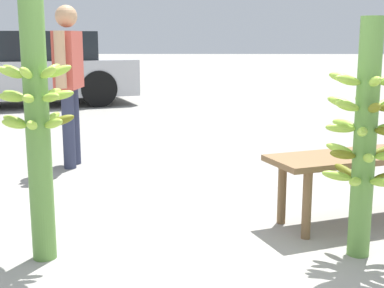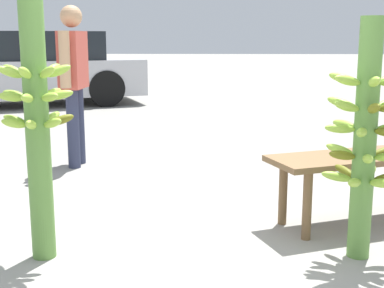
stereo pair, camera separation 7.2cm
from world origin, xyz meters
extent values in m
plane|color=gray|center=(0.00, 0.00, 0.00)|extent=(80.00, 80.00, 0.00)
cylinder|color=#5B8C3D|center=(-0.96, 0.13, 0.79)|extent=(0.14, 0.14, 1.57)
ellipsoid|color=#93BC3D|center=(-0.97, -0.01, 1.10)|extent=(0.06, 0.16, 0.10)
ellipsoid|color=#93BC3D|center=(-0.86, 0.04, 1.10)|extent=(0.15, 0.14, 0.10)
ellipsoid|color=#93BC3D|center=(-0.83, 0.15, 1.10)|extent=(0.16, 0.08, 0.10)
ellipsoid|color=#93BC3D|center=(-0.90, 0.24, 1.10)|extent=(0.12, 0.16, 0.10)
ellipsoid|color=#93BC3D|center=(-1.02, 0.25, 1.10)|extent=(0.11, 0.16, 0.10)
ellipsoid|color=#93BC3D|center=(-1.09, 0.16, 1.10)|extent=(0.16, 0.09, 0.10)
ellipsoid|color=#93BC3D|center=(-1.07, 0.05, 1.10)|extent=(0.15, 0.13, 0.10)
ellipsoid|color=#93BC3D|center=(-0.86, 0.04, 0.97)|extent=(0.15, 0.13, 0.07)
ellipsoid|color=#93BC3D|center=(-0.83, 0.16, 0.97)|extent=(0.16, 0.08, 0.07)
ellipsoid|color=#93BC3D|center=(-0.90, 0.25, 0.97)|extent=(0.11, 0.16, 0.07)
ellipsoid|color=#93BC3D|center=(-1.02, 0.25, 0.97)|extent=(0.11, 0.16, 0.07)
ellipsoid|color=#93BC3D|center=(-1.10, 0.16, 0.97)|extent=(0.16, 0.08, 0.07)
ellipsoid|color=#93BC3D|center=(-1.07, 0.04, 0.97)|extent=(0.15, 0.13, 0.07)
ellipsoid|color=#93BC3D|center=(-0.96, -0.01, 0.97)|extent=(0.05, 0.15, 0.07)
ellipsoid|color=#93BC3D|center=(-1.10, 0.15, 0.82)|extent=(0.16, 0.07, 0.09)
ellipsoid|color=#93BC3D|center=(-1.06, 0.03, 0.82)|extent=(0.15, 0.14, 0.09)
ellipsoid|color=#93BC3D|center=(-0.95, -0.01, 0.82)|extent=(0.06, 0.16, 0.09)
ellipsoid|color=#93BC3D|center=(-0.85, 0.05, 0.82)|extent=(0.15, 0.13, 0.09)
ellipsoid|color=#656718|center=(-0.83, 0.17, 0.82)|extent=(0.16, 0.09, 0.09)
ellipsoid|color=#93BC3D|center=(-0.91, 0.25, 0.82)|extent=(0.10, 0.16, 0.09)
ellipsoid|color=#656718|center=(-1.03, 0.24, 0.82)|extent=(0.12, 0.16, 0.09)
cylinder|color=#5B8C3D|center=(0.92, 0.20, 0.70)|extent=(0.13, 0.13, 1.41)
ellipsoid|color=#93BC3D|center=(0.93, 0.34, 1.06)|extent=(0.07, 0.19, 0.09)
ellipsoid|color=#93BC3D|center=(0.79, 0.28, 1.06)|extent=(0.18, 0.15, 0.09)
ellipsoid|color=#93BC3D|center=(0.78, 0.13, 1.06)|extent=(0.19, 0.13, 0.09)
ellipsoid|color=#93BC3D|center=(0.90, 0.05, 1.06)|extent=(0.07, 0.19, 0.09)
ellipsoid|color=#93BC3D|center=(0.92, 0.34, 0.91)|extent=(0.06, 0.19, 0.10)
ellipsoid|color=#93BC3D|center=(0.79, 0.27, 0.91)|extent=(0.19, 0.14, 0.10)
ellipsoid|color=#93BC3D|center=(0.78, 0.13, 0.91)|extent=(0.19, 0.13, 0.10)
ellipsoid|color=#656718|center=(0.91, 0.05, 0.91)|extent=(0.06, 0.19, 0.10)
ellipsoid|color=#93BC3D|center=(0.77, 0.18, 0.78)|extent=(0.19, 0.07, 0.07)
ellipsoid|color=#93BC3D|center=(0.85, 0.06, 0.78)|extent=(0.12, 0.19, 0.07)
ellipsoid|color=#93BC3D|center=(0.98, 0.33, 0.78)|extent=(0.12, 0.19, 0.07)
ellipsoid|color=#93BC3D|center=(0.83, 0.32, 0.78)|extent=(0.15, 0.18, 0.07)
ellipsoid|color=#93BC3D|center=(0.94, 0.34, 0.63)|extent=(0.08, 0.19, 0.09)
ellipsoid|color=#93BC3D|center=(0.80, 0.29, 0.63)|extent=(0.18, 0.16, 0.09)
ellipsoid|color=#656718|center=(0.78, 0.14, 0.63)|extent=(0.19, 0.12, 0.09)
ellipsoid|color=#93BC3D|center=(0.89, 0.05, 0.63)|extent=(0.08, 0.19, 0.09)
ellipsoid|color=#93BC3D|center=(1.00, 0.32, 0.49)|extent=(0.14, 0.18, 0.09)
ellipsoid|color=#656718|center=(0.85, 0.33, 0.49)|extent=(0.13, 0.19, 0.09)
ellipsoid|color=#93BC3D|center=(0.77, 0.20, 0.49)|extent=(0.19, 0.06, 0.09)
ellipsoid|color=#93BC3D|center=(0.84, 0.07, 0.49)|extent=(0.14, 0.18, 0.09)
ellipsoid|color=#93BC3D|center=(0.98, 0.06, 0.49)|extent=(0.13, 0.19, 0.09)
cylinder|color=#2D334C|center=(-1.34, 2.35, 0.40)|extent=(0.13, 0.13, 0.79)
cylinder|color=#2D334C|center=(-1.33, 2.54, 0.40)|extent=(0.13, 0.13, 0.79)
cube|color=#BF4C3F|center=(-1.33, 2.44, 1.07)|extent=(0.21, 0.44, 0.56)
cylinder|color=tan|center=(-1.34, 2.17, 1.08)|extent=(0.11, 0.11, 0.53)
cylinder|color=tan|center=(-1.32, 2.72, 1.08)|extent=(0.11, 0.11, 0.53)
sphere|color=tan|center=(-1.33, 2.44, 1.49)|extent=(0.21, 0.21, 0.21)
cube|color=brown|center=(1.18, 0.84, 0.47)|extent=(1.60, 0.98, 0.04)
cylinder|color=brown|center=(0.54, 0.75, 0.23)|extent=(0.06, 0.06, 0.45)
cylinder|color=brown|center=(0.65, 0.46, 0.23)|extent=(0.06, 0.06, 0.45)
cube|color=#B7B7BC|center=(-3.41, 7.41, 0.53)|extent=(4.49, 3.13, 0.68)
cube|color=black|center=(-3.26, 7.47, 1.14)|extent=(2.71, 2.31, 0.53)
cylinder|color=black|center=(-1.93, 7.18, 0.34)|extent=(0.71, 0.44, 0.68)
cylinder|color=black|center=(-2.50, 8.61, 0.34)|extent=(0.71, 0.44, 0.68)
camera|label=1|loc=(-0.05, -2.85, 1.29)|focal=50.00mm
camera|label=2|loc=(0.02, -2.85, 1.29)|focal=50.00mm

